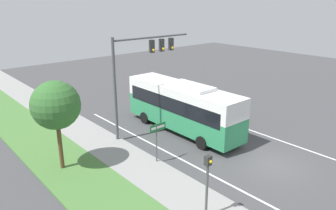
% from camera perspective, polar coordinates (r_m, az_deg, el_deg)
% --- Properties ---
extents(ground_plane, '(80.00, 80.00, 0.00)m').
position_cam_1_polar(ground_plane, '(20.98, 17.39, -9.89)').
color(ground_plane, '#424244').
extents(sidewalk, '(2.80, 80.00, 0.12)m').
position_cam_1_polar(sidewalk, '(16.63, 5.35, -16.82)').
color(sidewalk, gray).
rests_on(sidewalk, ground_plane).
extents(lane_divider_near, '(0.14, 30.00, 0.01)m').
position_cam_1_polar(lane_divider_near, '(18.34, 11.17, -13.67)').
color(lane_divider_near, silver).
rests_on(lane_divider_near, ground_plane).
extents(lane_divider_far, '(0.14, 30.00, 0.01)m').
position_cam_1_polar(lane_divider_far, '(23.86, 22.06, -6.89)').
color(lane_divider_far, silver).
rests_on(lane_divider_far, ground_plane).
extents(bus, '(2.59, 10.10, 3.75)m').
position_cam_1_polar(bus, '(24.09, 2.56, 0.01)').
color(bus, '#2D8956').
rests_on(bus, ground_plane).
extents(signal_gantry, '(6.64, 0.41, 7.18)m').
position_cam_1_polar(signal_gantry, '(23.06, -4.75, 7.35)').
color(signal_gantry, '#4C4C51').
rests_on(signal_gantry, ground_plane).
extents(pedestrian_signal, '(0.28, 0.34, 3.18)m').
position_cam_1_polar(pedestrian_signal, '(14.68, 6.88, -12.34)').
color(pedestrian_signal, '#4C4C51').
rests_on(pedestrian_signal, ground_plane).
extents(street_sign, '(1.16, 0.08, 2.59)m').
position_cam_1_polar(street_sign, '(19.49, -1.91, -5.32)').
color(street_sign, '#4C4C51').
rests_on(street_sign, ground_plane).
extents(roadside_tree, '(2.74, 2.74, 5.22)m').
position_cam_1_polar(roadside_tree, '(19.04, -18.97, -0.07)').
color(roadside_tree, brown).
rests_on(roadside_tree, grass_verge).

